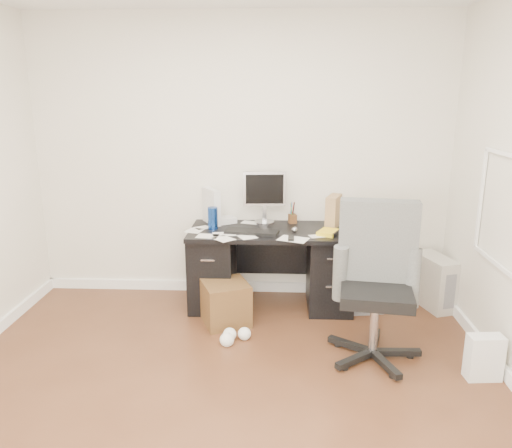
% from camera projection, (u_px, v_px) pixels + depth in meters
% --- Properties ---
extents(ground, '(4.00, 4.00, 0.00)m').
position_uv_depth(ground, '(219.00, 410.00, 3.20)').
color(ground, '#4D2B18').
rests_on(ground, ground).
extents(room_shell, '(4.02, 4.02, 2.71)m').
position_uv_depth(room_shell, '(220.00, 151.00, 2.80)').
color(room_shell, beige).
rests_on(room_shell, ground).
extents(desk, '(1.50, 0.70, 0.75)m').
position_uv_depth(desk, '(271.00, 265.00, 4.68)').
color(desk, black).
rests_on(desk, ground).
extents(loose_papers, '(1.10, 0.60, 0.00)m').
position_uv_depth(loose_papers, '(249.00, 231.00, 4.55)').
color(loose_papers, white).
rests_on(loose_papers, desk).
extents(lcd_monitor, '(0.42, 0.26, 0.51)m').
position_uv_depth(lcd_monitor, '(264.00, 197.00, 4.75)').
color(lcd_monitor, '#ACACB0').
rests_on(lcd_monitor, desk).
extents(keyboard, '(0.49, 0.24, 0.03)m').
position_uv_depth(keyboard, '(252.00, 232.00, 4.47)').
color(keyboard, black).
rests_on(keyboard, desk).
extents(computer_mouse, '(0.07, 0.07, 0.05)m').
position_uv_depth(computer_mouse, '(295.00, 230.00, 4.48)').
color(computer_mouse, '#ACACB0').
rests_on(computer_mouse, desk).
extents(travel_mug, '(0.10, 0.10, 0.20)m').
position_uv_depth(travel_mug, '(213.00, 218.00, 4.59)').
color(travel_mug, navy).
rests_on(travel_mug, desk).
extents(white_binder, '(0.27, 0.32, 0.34)m').
position_uv_depth(white_binder, '(211.00, 206.00, 4.77)').
color(white_binder, silver).
rests_on(white_binder, desk).
extents(magazine_file, '(0.21, 0.28, 0.30)m').
position_uv_depth(magazine_file, '(333.00, 212.00, 4.64)').
color(magazine_file, '#A57450').
rests_on(magazine_file, desk).
extents(pen_cup, '(0.11, 0.11, 0.21)m').
position_uv_depth(pen_cup, '(293.00, 213.00, 4.79)').
color(pen_cup, '#532F17').
rests_on(pen_cup, desk).
extents(yellow_book, '(0.23, 0.25, 0.04)m').
position_uv_depth(yellow_book, '(329.00, 232.00, 4.43)').
color(yellow_book, yellow).
rests_on(yellow_book, desk).
extents(paper_remote, '(0.30, 0.28, 0.02)m').
position_uv_depth(paper_remote, '(293.00, 238.00, 4.29)').
color(paper_remote, white).
rests_on(paper_remote, desk).
extents(office_chair, '(0.76, 0.76, 1.20)m').
position_uv_depth(office_chair, '(377.00, 285.00, 3.69)').
color(office_chair, '#4A4C4A').
rests_on(office_chair, ground).
extents(pc_tower, '(0.36, 0.53, 0.49)m').
position_uv_depth(pc_tower, '(434.00, 281.00, 4.70)').
color(pc_tower, '#AFAB9E').
rests_on(pc_tower, ground).
extents(shopping_bag, '(0.26, 0.19, 0.33)m').
position_uv_depth(shopping_bag, '(484.00, 357.00, 3.52)').
color(shopping_bag, white).
rests_on(shopping_bag, ground).
extents(wicker_basket, '(0.49, 0.49, 0.38)m').
position_uv_depth(wicker_basket, '(226.00, 303.00, 4.37)').
color(wicker_basket, '#462C15').
rests_on(wicker_basket, ground).
extents(desk_printer, '(0.44, 0.38, 0.23)m').
position_uv_depth(desk_printer, '(358.00, 297.00, 4.68)').
color(desk_printer, slate).
rests_on(desk_printer, ground).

